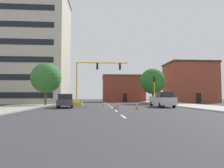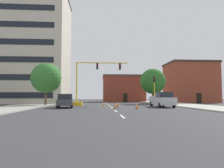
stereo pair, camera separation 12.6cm
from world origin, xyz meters
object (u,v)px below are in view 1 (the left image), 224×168
at_px(traffic_cone_roadside_a, 118,104).
at_px(traffic_signal_gantry, 84,91).
at_px(tree_right_mid, 153,81).
at_px(sedan_dark_gray_near_left, 65,101).
at_px(traffic_cone_roadside_c, 137,106).
at_px(traffic_cone_roadside_d, 104,104).
at_px(pickup_truck_silver, 162,100).
at_px(tree_left_near, 46,78).
at_px(traffic_light_pole_right, 154,84).
at_px(traffic_cone_roadside_b, 115,106).

bearing_deg(traffic_cone_roadside_a, traffic_signal_gantry, 135.12).
xyz_separation_m(tree_right_mid, traffic_cone_roadside_a, (-8.02, -11.64, -3.99)).
xyz_separation_m(sedan_dark_gray_near_left, traffic_cone_roadside_c, (8.49, -3.34, -0.52)).
relative_size(traffic_signal_gantry, traffic_cone_roadside_d, 14.57).
height_order(traffic_signal_gantry, pickup_truck_silver, traffic_signal_gantry).
relative_size(sedan_dark_gray_near_left, traffic_cone_roadside_c, 6.25).
bearing_deg(tree_right_mid, tree_left_near, -159.99).
distance_m(traffic_light_pole_right, pickup_truck_silver, 7.08).
distance_m(traffic_signal_gantry, sedan_dark_gray_near_left, 6.23).
height_order(tree_right_mid, traffic_cone_roadside_a, tree_right_mid).
bearing_deg(traffic_signal_gantry, tree_right_mid, 28.00).
xyz_separation_m(traffic_light_pole_right, tree_left_near, (-17.47, -1.52, 0.75)).
xyz_separation_m(pickup_truck_silver, sedan_dark_gray_near_left, (-12.74, -0.76, -0.09)).
bearing_deg(traffic_signal_gantry, pickup_truck_silver, -24.81).
height_order(traffic_cone_roadside_b, traffic_cone_roadside_d, traffic_cone_roadside_b).
relative_size(pickup_truck_silver, traffic_cone_roadside_a, 7.03).
bearing_deg(traffic_cone_roadside_c, tree_right_mid, 68.49).
relative_size(traffic_light_pole_right, traffic_cone_roadside_c, 6.43).
height_order(traffic_signal_gantry, traffic_cone_roadside_a, traffic_signal_gantry).
xyz_separation_m(traffic_light_pole_right, sedan_dark_gray_near_left, (-13.57, -7.32, -2.64)).
bearing_deg(traffic_signal_gantry, traffic_cone_roadside_d, -23.22).
relative_size(traffic_light_pole_right, tree_left_near, 0.73).
relative_size(tree_right_mid, traffic_cone_roadside_a, 8.84).
distance_m(tree_right_mid, tree_left_near, 19.87).
bearing_deg(traffic_light_pole_right, sedan_dark_gray_near_left, -151.67).
relative_size(traffic_cone_roadside_a, traffic_cone_roadside_b, 1.08).
relative_size(tree_right_mid, sedan_dark_gray_near_left, 1.47).
height_order(sedan_dark_gray_near_left, traffic_cone_roadside_b, sedan_dark_gray_near_left).
xyz_separation_m(traffic_signal_gantry, traffic_cone_roadside_c, (6.57, -9.11, -1.87)).
xyz_separation_m(traffic_light_pole_right, traffic_cone_roadside_b, (-7.45, -9.59, -3.18)).
relative_size(traffic_cone_roadside_c, traffic_cone_roadside_d, 1.22).
bearing_deg(traffic_cone_roadside_c, tree_left_near, 143.58).
relative_size(traffic_signal_gantry, tree_right_mid, 1.30).
distance_m(tree_right_mid, traffic_cone_roadside_a, 14.69).
bearing_deg(sedan_dark_gray_near_left, traffic_signal_gantry, 71.60).
height_order(traffic_signal_gantry, traffic_cone_roadside_c, traffic_signal_gantry).
xyz_separation_m(traffic_light_pole_right, traffic_cone_roadside_c, (-5.08, -10.66, -3.16)).
relative_size(sedan_dark_gray_near_left, traffic_cone_roadside_a, 6.02).
xyz_separation_m(tree_left_near, traffic_cone_roadside_d, (8.90, -1.35, -3.98)).
bearing_deg(traffic_cone_roadside_d, traffic_light_pole_right, 18.53).
bearing_deg(tree_right_mid, traffic_light_pole_right, -102.78).
height_order(tree_left_near, traffic_cone_roadside_b, tree_left_near).
relative_size(traffic_light_pole_right, tree_right_mid, 0.70).
height_order(traffic_signal_gantry, tree_left_near, traffic_signal_gantry).
xyz_separation_m(traffic_light_pole_right, tree_right_mid, (1.20, 5.28, 0.85)).
distance_m(tree_right_mid, traffic_cone_roadside_b, 17.67).
bearing_deg(traffic_cone_roadside_a, sedan_dark_gray_near_left, -171.94).
bearing_deg(traffic_cone_roadside_c, traffic_cone_roadside_d, 114.11).
bearing_deg(sedan_dark_gray_near_left, traffic_cone_roadside_b, -20.41).
relative_size(tree_left_near, pickup_truck_silver, 1.21).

